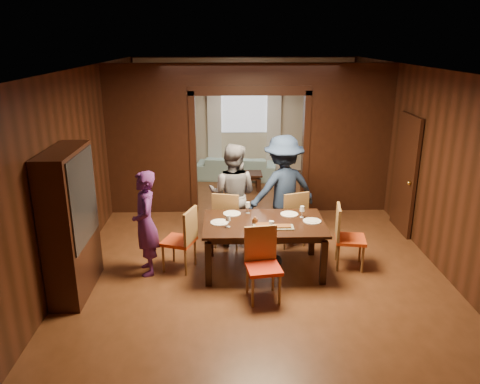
{
  "coord_description": "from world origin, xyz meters",
  "views": [
    {
      "loc": [
        -0.44,
        -7.32,
        3.35
      ],
      "look_at": [
        -0.24,
        -0.4,
        1.05
      ],
      "focal_mm": 35.0,
      "sensor_mm": 36.0,
      "label": 1
    }
  ],
  "objects_px": {
    "chair_near": "(263,266)",
    "hutch": "(70,223)",
    "person_navy": "(283,190)",
    "chair_right": "(351,237)",
    "chair_far_l": "(228,218)",
    "dining_table": "(264,246)",
    "person_purple": "(145,223)",
    "person_grey": "(233,195)",
    "chair_far_r": "(290,217)",
    "chair_left": "(179,239)",
    "coffee_table": "(244,181)",
    "sofa": "(237,167)"
  },
  "relations": [
    {
      "from": "chair_near",
      "to": "hutch",
      "type": "distance_m",
      "value": 2.62
    },
    {
      "from": "person_navy",
      "to": "chair_right",
      "type": "xyz_separation_m",
      "value": [
        0.92,
        -0.99,
        -0.44
      ]
    },
    {
      "from": "chair_far_l",
      "to": "dining_table",
      "type": "bearing_deg",
      "value": 134.11
    },
    {
      "from": "chair_right",
      "to": "hutch",
      "type": "xyz_separation_m",
      "value": [
        -3.94,
        -0.6,
        0.52
      ]
    },
    {
      "from": "hutch",
      "to": "chair_far_l",
      "type": "bearing_deg",
      "value": 34.18
    },
    {
      "from": "person_purple",
      "to": "person_grey",
      "type": "xyz_separation_m",
      "value": [
        1.28,
        1.02,
        0.08
      ]
    },
    {
      "from": "person_navy",
      "to": "dining_table",
      "type": "xyz_separation_m",
      "value": [
        -0.39,
        -1.04,
        -0.54
      ]
    },
    {
      "from": "person_purple",
      "to": "person_grey",
      "type": "height_order",
      "value": "person_grey"
    },
    {
      "from": "person_grey",
      "to": "person_navy",
      "type": "relative_size",
      "value": 0.94
    },
    {
      "from": "person_grey",
      "to": "chair_far_r",
      "type": "bearing_deg",
      "value": -169.6
    },
    {
      "from": "person_grey",
      "to": "dining_table",
      "type": "distance_m",
      "value": 1.18
    },
    {
      "from": "chair_right",
      "to": "hutch",
      "type": "bearing_deg",
      "value": 107.93
    },
    {
      "from": "person_grey",
      "to": "chair_left",
      "type": "distance_m",
      "value": 1.29
    },
    {
      "from": "person_grey",
      "to": "chair_near",
      "type": "bearing_deg",
      "value": 117.22
    },
    {
      "from": "chair_left",
      "to": "coffee_table",
      "type": "bearing_deg",
      "value": -177.33
    },
    {
      "from": "person_grey",
      "to": "person_purple",
      "type": "bearing_deg",
      "value": 53.97
    },
    {
      "from": "person_grey",
      "to": "chair_far_l",
      "type": "height_order",
      "value": "person_grey"
    },
    {
      "from": "sofa",
      "to": "chair_near",
      "type": "distance_m",
      "value": 5.65
    },
    {
      "from": "person_grey",
      "to": "sofa",
      "type": "xyz_separation_m",
      "value": [
        0.15,
        3.82,
        -0.58
      ]
    },
    {
      "from": "chair_far_r",
      "to": "hutch",
      "type": "xyz_separation_m",
      "value": [
        -3.14,
        -1.44,
        0.52
      ]
    },
    {
      "from": "person_navy",
      "to": "coffee_table",
      "type": "xyz_separation_m",
      "value": [
        -0.54,
        2.84,
        -0.72
      ]
    },
    {
      "from": "person_navy",
      "to": "chair_left",
      "type": "relative_size",
      "value": 1.9
    },
    {
      "from": "chair_left",
      "to": "chair_far_r",
      "type": "height_order",
      "value": "same"
    },
    {
      "from": "person_grey",
      "to": "chair_far_r",
      "type": "distance_m",
      "value": 1.04
    },
    {
      "from": "person_grey",
      "to": "sofa",
      "type": "distance_m",
      "value": 3.87
    },
    {
      "from": "person_navy",
      "to": "hutch",
      "type": "distance_m",
      "value": 3.41
    },
    {
      "from": "dining_table",
      "to": "hutch",
      "type": "height_order",
      "value": "hutch"
    },
    {
      "from": "person_grey",
      "to": "sofa",
      "type": "bearing_deg",
      "value": -76.86
    },
    {
      "from": "chair_right",
      "to": "chair_far_l",
      "type": "distance_m",
      "value": 2.02
    },
    {
      "from": "dining_table",
      "to": "chair_far_l",
      "type": "xyz_separation_m",
      "value": [
        -0.52,
        0.88,
        0.1
      ]
    },
    {
      "from": "sofa",
      "to": "hutch",
      "type": "distance_m",
      "value": 5.88
    },
    {
      "from": "dining_table",
      "to": "chair_left",
      "type": "distance_m",
      "value": 1.27
    },
    {
      "from": "person_purple",
      "to": "chair_near",
      "type": "distance_m",
      "value": 1.87
    },
    {
      "from": "person_grey",
      "to": "hutch",
      "type": "distance_m",
      "value": 2.66
    },
    {
      "from": "person_navy",
      "to": "dining_table",
      "type": "height_order",
      "value": "person_navy"
    },
    {
      "from": "person_navy",
      "to": "dining_table",
      "type": "relative_size",
      "value": 1.03
    },
    {
      "from": "person_grey",
      "to": "chair_left",
      "type": "bearing_deg",
      "value": 63.8
    },
    {
      "from": "sofa",
      "to": "chair_far_r",
      "type": "relative_size",
      "value": 2.0
    },
    {
      "from": "person_navy",
      "to": "chair_near",
      "type": "height_order",
      "value": "person_navy"
    },
    {
      "from": "chair_far_r",
      "to": "chair_near",
      "type": "xyz_separation_m",
      "value": [
        -0.58,
        -1.74,
        0.0
      ]
    },
    {
      "from": "sofa",
      "to": "coffee_table",
      "type": "xyz_separation_m",
      "value": [
        0.15,
        -0.92,
        -0.08
      ]
    },
    {
      "from": "person_grey",
      "to": "dining_table",
      "type": "bearing_deg",
      "value": 130.1
    },
    {
      "from": "sofa",
      "to": "chair_left",
      "type": "height_order",
      "value": "chair_left"
    },
    {
      "from": "chair_left",
      "to": "chair_far_r",
      "type": "distance_m",
      "value": 1.97
    },
    {
      "from": "sofa",
      "to": "chair_right",
      "type": "distance_m",
      "value": 5.02
    },
    {
      "from": "coffee_table",
      "to": "chair_left",
      "type": "xyz_separation_m",
      "value": [
        -1.13,
        -3.83,
        0.28
      ]
    },
    {
      "from": "chair_far_r",
      "to": "coffee_table",
      "type": "bearing_deg",
      "value": -97.42
    },
    {
      "from": "dining_table",
      "to": "chair_near",
      "type": "height_order",
      "value": "chair_near"
    },
    {
      "from": "person_navy",
      "to": "chair_left",
      "type": "distance_m",
      "value": 1.98
    },
    {
      "from": "dining_table",
      "to": "chair_far_r",
      "type": "distance_m",
      "value": 1.03
    }
  ]
}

